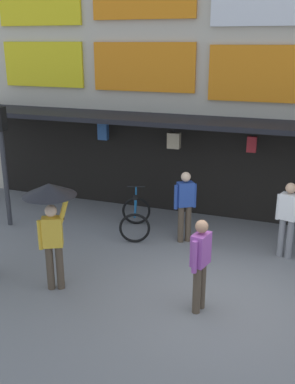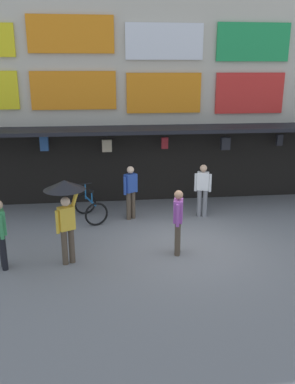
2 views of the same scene
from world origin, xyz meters
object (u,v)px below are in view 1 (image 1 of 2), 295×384
bicycle_parked (135,218)px  pedestrian_in_white (200,261)px  traffic_light_near (1,142)px  pedestrian_in_purple (185,203)px  pedestrian_in_yellow (288,216)px  pedestrian_with_umbrella (50,207)px

bicycle_parked → pedestrian_in_white: 3.54m
traffic_light_near → pedestrian_in_purple: size_ratio=1.90×
bicycle_parked → pedestrian_in_purple: bearing=-3.2°
pedestrian_in_yellow → pedestrian_in_purple: (-2.24, 0.05, 0.00)m
pedestrian_in_purple → pedestrian_with_umbrella: bearing=-121.2°
pedestrian_in_purple → pedestrian_in_white: bearing=-69.6°
pedestrian_in_purple → bicycle_parked: bearing=176.8°
bicycle_parked → pedestrian_with_umbrella: 3.20m
pedestrian_in_yellow → pedestrian_in_purple: size_ratio=1.00×
bicycle_parked → pedestrian_in_yellow: 3.53m
bicycle_parked → pedestrian_in_white: pedestrian_in_white is taller
pedestrian_with_umbrella → pedestrian_in_purple: 3.39m
pedestrian_in_yellow → pedestrian_with_umbrella: pedestrian_with_umbrella is taller
traffic_light_near → pedestrian_with_umbrella: size_ratio=1.54×
pedestrian_with_umbrella → pedestrian_in_purple: pedestrian_with_umbrella is taller
traffic_light_near → pedestrian_with_umbrella: (2.72, -2.29, -0.50)m
pedestrian_in_white → pedestrian_in_purple: same height
pedestrian_in_yellow → bicycle_parked: bearing=178.1°
bicycle_parked → pedestrian_in_purple: 1.36m
traffic_light_near → pedestrian_with_umbrella: bearing=-40.2°
traffic_light_near → bicycle_parked: size_ratio=2.40×
pedestrian_in_white → pedestrian_with_umbrella: bearing=-175.5°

